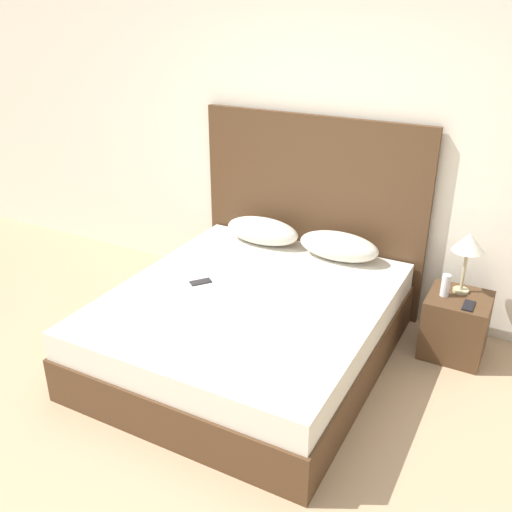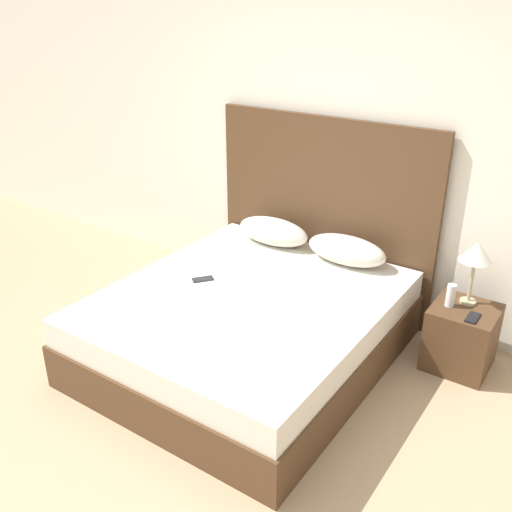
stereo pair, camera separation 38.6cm
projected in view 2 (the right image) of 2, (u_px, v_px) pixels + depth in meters
ground_plane at (150, 459)px, 3.20m from camera, size 16.00×16.00×0.00m
wall_back at (345, 142)px, 4.33m from camera, size 10.00×0.06×2.70m
bed at (248, 326)px, 4.00m from camera, size 1.79×2.06×0.51m
headboard at (323, 213)px, 4.57m from camera, size 1.88×0.05×1.54m
pillow_left at (273, 231)px, 4.64m from camera, size 0.63×0.29×0.21m
pillow_right at (346, 250)px, 4.31m from camera, size 0.63×0.29×0.21m
phone_on_bed at (203, 279)px, 4.09m from camera, size 0.15×0.16×0.01m
nightstand at (461, 337)px, 3.92m from camera, size 0.42×0.42×0.46m
table_lamp at (476, 254)px, 3.74m from camera, size 0.22×0.22×0.45m
phone_on_nightstand at (473, 318)px, 3.71m from camera, size 0.07×0.15×0.01m
toiletry_bottle at (451, 295)px, 3.82m from camera, size 0.06×0.06×0.16m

